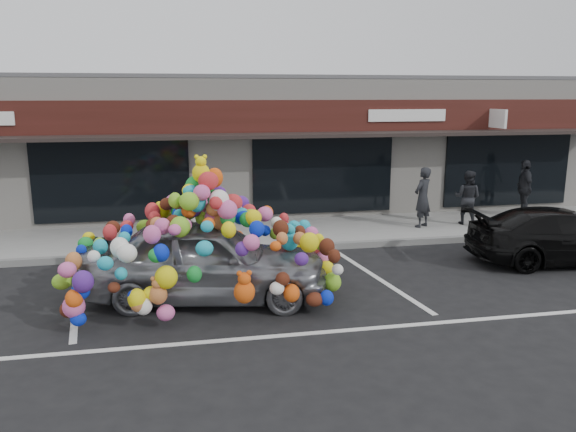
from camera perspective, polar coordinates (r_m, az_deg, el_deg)
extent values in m
plane|color=black|center=(11.20, -4.43, -7.40)|extent=(90.00, 90.00, 0.00)
cube|color=silver|center=(19.09, -7.56, 7.18)|extent=(24.00, 6.00, 4.20)
cube|color=#59595B|center=(19.02, -7.75, 13.64)|extent=(24.00, 6.00, 0.12)
cube|color=#34130E|center=(15.96, -6.95, 9.99)|extent=(24.00, 0.18, 0.90)
cube|color=black|center=(15.47, -6.75, 8.07)|extent=(24.00, 1.20, 0.10)
cube|color=white|center=(18.07, 20.47, 9.26)|extent=(0.08, 0.95, 0.55)
cube|color=white|center=(17.15, 12.03, 9.97)|extent=(2.40, 0.04, 0.35)
cube|color=black|center=(16.22, -17.44, 3.52)|extent=(4.20, 0.12, 2.30)
cube|color=black|center=(16.65, 3.57, 4.27)|extent=(4.20, 0.12, 2.30)
cube|color=black|center=(19.06, 21.36, 4.47)|extent=(4.20, 0.12, 2.30)
cube|color=gray|center=(14.99, -6.24, -2.04)|extent=(26.00, 3.00, 0.15)
cube|color=slate|center=(13.55, -5.68, -3.58)|extent=(26.00, 0.18, 0.16)
cube|color=silver|center=(11.51, -20.73, -7.64)|extent=(0.73, 4.37, 0.01)
cube|color=silver|center=(12.01, 8.92, -6.14)|extent=(0.73, 4.37, 0.01)
cube|color=silver|center=(9.55, 9.49, -11.10)|extent=(14.00, 0.12, 0.01)
imported|color=#91979B|center=(10.51, -8.32, -4.46)|extent=(2.58, 4.72, 1.52)
ellipsoid|color=#F02647|center=(10.21, -8.55, 2.72)|extent=(1.67, 2.09, 1.14)
sphere|color=yellow|center=(10.46, 0.27, -2.52)|extent=(0.34, 0.34, 0.34)
sphere|color=blue|center=(9.69, -4.41, -7.14)|extent=(0.36, 0.36, 0.36)
sphere|color=green|center=(11.49, -12.54, -4.02)|extent=(0.30, 0.30, 0.30)
sphere|color=pink|center=(10.14, -8.64, 5.62)|extent=(0.32, 0.32, 0.32)
sphere|color=orange|center=(10.55, -15.70, -2.81)|extent=(0.30, 0.30, 0.30)
imported|color=black|center=(14.18, 26.10, -1.82)|extent=(2.13, 4.41, 1.24)
imported|color=#232429|center=(15.89, 13.52, 1.86)|extent=(0.73, 0.67, 1.67)
imported|color=black|center=(16.59, 17.76, 1.81)|extent=(0.94, 0.93, 1.53)
imported|color=black|center=(18.28, 22.85, 2.63)|extent=(1.07, 0.66, 1.71)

